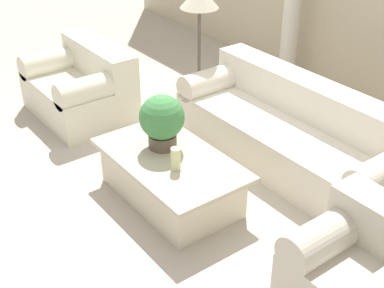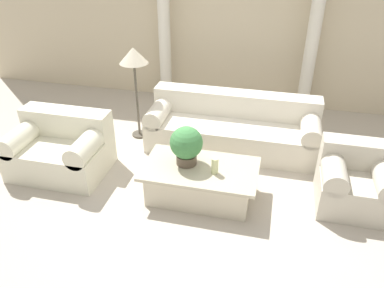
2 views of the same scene
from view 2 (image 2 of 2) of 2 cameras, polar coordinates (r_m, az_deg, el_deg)
ground_plane at (r=5.01m, az=0.67°, el=-5.19°), size 16.00×16.00×0.00m
wall_back at (r=6.78m, az=6.04°, el=19.25°), size 10.00×0.06×3.20m
sofa_long at (r=5.57m, az=6.20°, el=2.60°), size 2.46×0.88×0.78m
loveseat at (r=5.30m, az=-19.34°, el=-0.48°), size 1.22×0.88×0.78m
coffee_table at (r=4.58m, az=1.26°, el=-5.73°), size 1.37×0.80×0.42m
potted_plant at (r=4.39m, az=-0.87°, el=-0.08°), size 0.39×0.39×0.49m
pillar_candle at (r=4.32m, az=3.50°, el=-3.33°), size 0.08×0.08×0.20m
floor_lamp at (r=5.55m, az=-8.86°, el=12.47°), size 0.42×0.42×1.42m
column_left at (r=6.80m, az=-4.22°, el=16.23°), size 0.29×0.29×2.42m
column_right at (r=6.52m, az=17.79°, el=14.24°), size 0.29×0.29×2.42m
armchair at (r=4.79m, az=23.71°, el=-5.05°), size 0.84×0.77×0.75m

